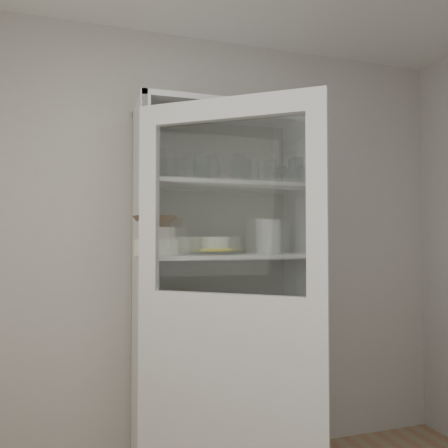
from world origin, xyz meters
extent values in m
cube|color=beige|center=(0.00, 1.50, 1.30)|extent=(3.60, 0.02, 2.60)
cube|color=silver|center=(-0.28, 1.27, 1.05)|extent=(0.03, 0.45, 2.10)
cube|color=silver|center=(0.68, 1.27, 1.05)|extent=(0.03, 0.45, 2.10)
cube|color=gray|center=(0.20, 1.49, 1.05)|extent=(1.00, 0.03, 2.10)
cube|color=silver|center=(0.20, 1.27, 2.08)|extent=(1.00, 0.45, 0.03)
cube|color=silver|center=(0.20, 1.26, 0.45)|extent=(0.94, 0.42, 0.02)
cube|color=silver|center=(0.20, 1.26, 0.85)|extent=(0.94, 0.42, 0.02)
cube|color=silver|center=(0.20, 1.26, 1.25)|extent=(0.94, 0.42, 0.02)
cube|color=silver|center=(0.20, 1.26, 1.65)|extent=(0.94, 0.42, 0.02)
cube|color=silver|center=(0.06, 0.78, 0.55)|extent=(0.74, 0.57, 1.10)
cube|color=silver|center=(0.06, 0.78, 1.95)|extent=(0.74, 0.57, 0.10)
cube|color=silver|center=(-0.26, 1.02, 1.50)|extent=(0.10, 0.09, 0.80)
cube|color=silver|center=(0.38, 0.54, 1.50)|extent=(0.10, 0.09, 0.80)
cube|color=silver|center=(0.06, 0.78, 1.50)|extent=(0.58, 0.44, 0.78)
cylinder|color=silver|center=(-0.21, 1.14, 1.74)|extent=(0.08, 0.08, 0.15)
cylinder|color=silver|center=(0.02, 1.13, 1.74)|extent=(0.09, 0.09, 0.15)
cylinder|color=silver|center=(0.05, 1.14, 1.73)|extent=(0.07, 0.07, 0.13)
cylinder|color=silver|center=(0.29, 1.14, 1.72)|extent=(0.07, 0.07, 0.13)
cylinder|color=silver|center=(0.25, 1.14, 1.74)|extent=(0.08, 0.08, 0.15)
cylinder|color=silver|center=(0.60, 1.15, 1.74)|extent=(0.09, 0.09, 0.15)
cylinder|color=silver|center=(0.57, 1.12, 1.73)|extent=(0.08, 0.08, 0.14)
cylinder|color=silver|center=(-0.21, 1.30, 1.74)|extent=(0.09, 0.09, 0.16)
cylinder|color=silver|center=(0.05, 1.27, 1.74)|extent=(0.09, 0.09, 0.15)
cylinder|color=silver|center=(0.01, 1.28, 1.74)|extent=(0.09, 0.09, 0.15)
cylinder|color=silver|center=(0.12, 1.24, 1.74)|extent=(0.09, 0.09, 0.16)
cylinder|color=silver|center=(0.48, 1.25, 1.74)|extent=(0.08, 0.08, 0.15)
cylinder|color=white|center=(-0.20, 1.20, 1.30)|extent=(0.23, 0.23, 0.08)
cylinder|color=white|center=(0.00, 1.41, 1.31)|extent=(0.23, 0.23, 0.10)
cylinder|color=beige|center=(-0.20, 1.20, 1.38)|extent=(0.23, 0.23, 0.06)
imported|color=#53361B|center=(-0.20, 1.20, 1.44)|extent=(0.25, 0.25, 0.06)
cylinder|color=silver|center=(0.14, 1.24, 1.27)|extent=(0.44, 0.44, 0.02)
cube|color=yellow|center=(0.14, 1.24, 1.29)|extent=(0.21, 0.21, 0.01)
cylinder|color=white|center=(0.14, 1.24, 1.33)|extent=(0.17, 0.17, 0.07)
cylinder|color=silver|center=(0.47, 1.26, 1.36)|extent=(0.15, 0.15, 0.20)
imported|color=#1D12A1|center=(0.60, 1.22, 0.91)|extent=(0.15, 0.15, 0.09)
imported|color=#1B7777|center=(0.34, 1.33, 0.91)|extent=(0.12, 0.12, 0.10)
imported|color=white|center=(0.55, 1.16, 0.91)|extent=(0.10, 0.10, 0.09)
cylinder|color=#1B7777|center=(0.37, 1.31, 0.91)|extent=(0.09, 0.09, 0.09)
ellipsoid|color=#1B7777|center=(0.37, 1.31, 0.96)|extent=(0.09, 0.09, 0.02)
cylinder|color=silver|center=(0.16, 1.20, 0.88)|extent=(0.09, 0.09, 0.04)
cylinder|color=white|center=(-0.11, 1.28, 0.92)|extent=(0.13, 0.13, 0.12)
imported|color=beige|center=(-0.01, 1.25, 0.50)|extent=(0.26, 0.26, 0.07)
cube|color=gray|center=(0.22, 1.28, 0.49)|extent=(0.21, 0.17, 0.06)
cylinder|color=silver|center=(0.27, 1.20, 1.74)|extent=(0.08, 0.08, 0.15)
cylinder|color=silver|center=(0.34, 1.16, 1.74)|extent=(0.07, 0.07, 0.15)
camera|label=1|loc=(-0.56, -1.12, 1.36)|focal=35.00mm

